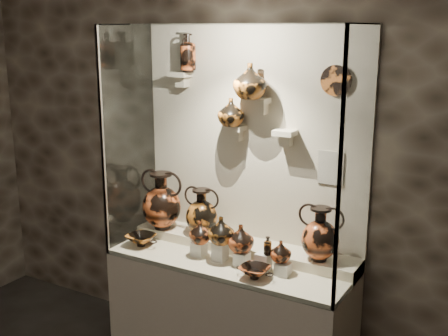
# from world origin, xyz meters

# --- Properties ---
(wall_back) EXTENTS (5.00, 0.02, 3.20)m
(wall_back) POSITION_xyz_m (0.00, 2.50, 1.60)
(wall_back) COLOR #2E251D
(wall_back) RESTS_ON ground
(plinth) EXTENTS (1.70, 0.60, 0.80)m
(plinth) POSITION_xyz_m (0.00, 2.18, 0.40)
(plinth) COLOR #BFB49A
(plinth) RESTS_ON floor
(front_tier) EXTENTS (1.68, 0.58, 0.03)m
(front_tier) POSITION_xyz_m (0.00, 2.18, 0.82)
(front_tier) COLOR beige
(front_tier) RESTS_ON plinth
(rear_tier) EXTENTS (1.70, 0.25, 0.10)m
(rear_tier) POSITION_xyz_m (0.00, 2.35, 0.85)
(rear_tier) COLOR beige
(rear_tier) RESTS_ON plinth
(back_panel) EXTENTS (1.70, 0.03, 1.60)m
(back_panel) POSITION_xyz_m (0.00, 2.50, 1.60)
(back_panel) COLOR #BFB49A
(back_panel) RESTS_ON plinth
(glass_front) EXTENTS (1.70, 0.01, 1.60)m
(glass_front) POSITION_xyz_m (0.00, 1.88, 1.60)
(glass_front) COLOR white
(glass_front) RESTS_ON plinth
(glass_left) EXTENTS (0.01, 0.60, 1.60)m
(glass_left) POSITION_xyz_m (-0.85, 2.18, 1.60)
(glass_left) COLOR white
(glass_left) RESTS_ON plinth
(glass_right) EXTENTS (0.01, 0.60, 1.60)m
(glass_right) POSITION_xyz_m (0.85, 2.18, 1.60)
(glass_right) COLOR white
(glass_right) RESTS_ON plinth
(glass_top) EXTENTS (1.70, 0.60, 0.01)m
(glass_top) POSITION_xyz_m (0.00, 2.18, 2.40)
(glass_top) COLOR white
(glass_top) RESTS_ON back_panel
(frame_post_left) EXTENTS (0.02, 0.02, 1.60)m
(frame_post_left) POSITION_xyz_m (-0.84, 1.89, 1.60)
(frame_post_left) COLOR gray
(frame_post_left) RESTS_ON plinth
(frame_post_right) EXTENTS (0.02, 0.02, 1.60)m
(frame_post_right) POSITION_xyz_m (0.84, 1.89, 1.60)
(frame_post_right) COLOR gray
(frame_post_right) RESTS_ON plinth
(pedestal_a) EXTENTS (0.09, 0.09, 0.10)m
(pedestal_a) POSITION_xyz_m (-0.22, 2.13, 0.88)
(pedestal_a) COLOR silver
(pedestal_a) RESTS_ON front_tier
(pedestal_b) EXTENTS (0.09, 0.09, 0.13)m
(pedestal_b) POSITION_xyz_m (-0.05, 2.13, 0.90)
(pedestal_b) COLOR silver
(pedestal_b) RESTS_ON front_tier
(pedestal_c) EXTENTS (0.09, 0.09, 0.09)m
(pedestal_c) POSITION_xyz_m (0.12, 2.13, 0.88)
(pedestal_c) COLOR silver
(pedestal_c) RESTS_ON front_tier
(pedestal_d) EXTENTS (0.09, 0.09, 0.12)m
(pedestal_d) POSITION_xyz_m (0.28, 2.13, 0.89)
(pedestal_d) COLOR silver
(pedestal_d) RESTS_ON front_tier
(pedestal_e) EXTENTS (0.09, 0.09, 0.08)m
(pedestal_e) POSITION_xyz_m (0.42, 2.13, 0.87)
(pedestal_e) COLOR silver
(pedestal_e) RESTS_ON front_tier
(bracket_ul) EXTENTS (0.14, 0.12, 0.04)m
(bracket_ul) POSITION_xyz_m (-0.55, 2.42, 2.05)
(bracket_ul) COLOR #BFB49A
(bracket_ul) RESTS_ON back_panel
(bracket_ca) EXTENTS (0.14, 0.12, 0.04)m
(bracket_ca) POSITION_xyz_m (-0.10, 2.42, 1.70)
(bracket_ca) COLOR #BFB49A
(bracket_ca) RESTS_ON back_panel
(bracket_cb) EXTENTS (0.10, 0.12, 0.04)m
(bracket_cb) POSITION_xyz_m (0.10, 2.42, 1.90)
(bracket_cb) COLOR #BFB49A
(bracket_cb) RESTS_ON back_panel
(bracket_cc) EXTENTS (0.14, 0.12, 0.04)m
(bracket_cc) POSITION_xyz_m (0.28, 2.42, 1.70)
(bracket_cc) COLOR #BFB49A
(bracket_cc) RESTS_ON back_panel
(amphora_left) EXTENTS (0.40, 0.40, 0.44)m
(amphora_left) POSITION_xyz_m (-0.66, 2.30, 1.12)
(amphora_left) COLOR #BB4F23
(amphora_left) RESTS_ON rear_tier
(amphora_mid) EXTENTS (0.36, 0.36, 0.35)m
(amphora_mid) POSITION_xyz_m (-0.32, 2.33, 1.07)
(amphora_mid) COLOR #B96620
(amphora_mid) RESTS_ON rear_tier
(amphora_right) EXTENTS (0.38, 0.38, 0.36)m
(amphora_right) POSITION_xyz_m (0.59, 2.32, 1.08)
(amphora_right) COLOR #BB4F23
(amphora_right) RESTS_ON rear_tier
(jug_a) EXTENTS (0.18, 0.18, 0.16)m
(jug_a) POSITION_xyz_m (-0.20, 2.11, 1.01)
(jug_a) COLOR #BB4F23
(jug_a) RESTS_ON pedestal_a
(jug_b) EXTENTS (0.19, 0.19, 0.19)m
(jug_b) POSITION_xyz_m (-0.03, 2.11, 1.05)
(jug_b) COLOR #B96620
(jug_b) RESTS_ON pedestal_b
(jug_c) EXTENTS (0.23, 0.23, 0.19)m
(jug_c) POSITION_xyz_m (0.10, 2.15, 1.01)
(jug_c) COLOR #BB4F23
(jug_c) RESTS_ON pedestal_c
(jug_e) EXTENTS (0.17, 0.17, 0.14)m
(jug_e) POSITION_xyz_m (0.40, 2.14, 0.98)
(jug_e) COLOR #BB4F23
(jug_e) RESTS_ON pedestal_e
(lekythos_small) EXTENTS (0.08, 0.08, 0.14)m
(lekythos_small) POSITION_xyz_m (0.32, 2.11, 1.02)
(lekythos_small) COLOR #B96620
(lekythos_small) RESTS_ON pedestal_d
(kylix_left) EXTENTS (0.30, 0.27, 0.11)m
(kylix_left) POSITION_xyz_m (-0.68, 2.07, 0.88)
(kylix_left) COLOR #B96620
(kylix_left) RESTS_ON front_tier
(kylix_right) EXTENTS (0.30, 0.28, 0.10)m
(kylix_right) POSITION_xyz_m (0.29, 1.99, 0.88)
(kylix_right) COLOR #BB4F23
(kylix_right) RESTS_ON front_tier
(lekythos_tall) EXTENTS (0.13, 0.13, 0.30)m
(lekythos_tall) POSITION_xyz_m (-0.47, 2.41, 2.22)
(lekythos_tall) COLOR #BB4F23
(lekythos_tall) RESTS_ON bracket_ul
(ovoid_vase_a) EXTENTS (0.19, 0.19, 0.19)m
(ovoid_vase_a) POSITION_xyz_m (-0.11, 2.38, 1.81)
(ovoid_vase_a) COLOR #B96620
(ovoid_vase_a) RESTS_ON bracket_ca
(ovoid_vase_b) EXTENTS (0.24, 0.24, 0.23)m
(ovoid_vase_b) POSITION_xyz_m (0.05, 2.36, 2.03)
(ovoid_vase_b) COLOR #B96620
(ovoid_vase_b) RESTS_ON bracket_cb
(wall_plate) EXTENTS (0.19, 0.02, 0.19)m
(wall_plate) POSITION_xyz_m (0.59, 2.47, 2.05)
(wall_plate) COLOR #B15B22
(wall_plate) RESTS_ON back_panel
(info_placard) EXTENTS (0.17, 0.01, 0.22)m
(info_placard) POSITION_xyz_m (0.58, 2.47, 1.49)
(info_placard) COLOR beige
(info_placard) RESTS_ON back_panel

